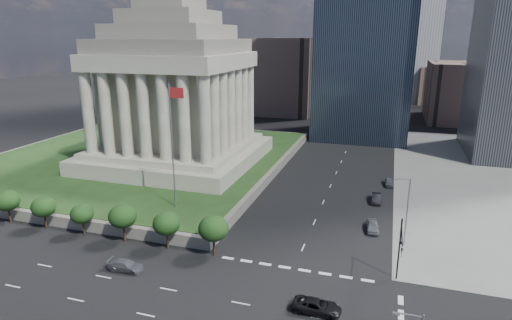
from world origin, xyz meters
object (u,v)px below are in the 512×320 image
at_px(flagpole, 173,140).
at_px(parked_sedan_far, 389,182).
at_px(war_memorial, 174,72).
at_px(parked_sedan_mid, 376,198).
at_px(street_lamp_north, 406,208).
at_px(pickup_truck, 317,306).
at_px(parked_sedan_near, 373,226).
at_px(traffic_signal_ne, 400,247).
at_px(suv_grey, 126,265).

bearing_deg(flagpole, parked_sedan_far, 39.10).
bearing_deg(war_memorial, parked_sedan_mid, -9.39).
distance_m(war_memorial, street_lamp_north, 54.92).
height_order(pickup_truck, parked_sedan_near, parked_sedan_near).
xyz_separation_m(traffic_signal_ne, parked_sedan_near, (-3.50, 14.89, -4.48)).
bearing_deg(flagpole, street_lamp_north, 1.63).
xyz_separation_m(pickup_truck, parked_sedan_mid, (4.67, 34.92, -0.00)).
xyz_separation_m(street_lamp_north, suv_grey, (-33.54, -17.81, -4.98)).
distance_m(street_lamp_north, pickup_truck, 21.62).
distance_m(street_lamp_north, parked_sedan_mid, 17.19).
distance_m(war_memorial, parked_sedan_near, 51.49).
bearing_deg(parked_sedan_mid, parked_sedan_near, -91.15).
height_order(traffic_signal_ne, parked_sedan_far, traffic_signal_ne).
bearing_deg(parked_sedan_far, parked_sedan_near, -98.92).
bearing_deg(street_lamp_north, pickup_truck, -115.29).
distance_m(flagpole, suv_grey, 20.96).
xyz_separation_m(street_lamp_north, pickup_truck, (-8.99, -19.03, -4.93)).
bearing_deg(flagpole, war_memorial, 116.89).
relative_size(street_lamp_north, parked_sedan_mid, 2.25).
height_order(street_lamp_north, pickup_truck, street_lamp_north).
bearing_deg(pickup_truck, parked_sedan_near, -10.25).
bearing_deg(parked_sedan_near, flagpole, -178.22).
distance_m(suv_grey, parked_sedan_near, 36.21).
bearing_deg(parked_sedan_mid, suv_grey, -132.08).
height_order(street_lamp_north, parked_sedan_mid, street_lamp_north).
bearing_deg(traffic_signal_ne, pickup_truck, -136.58).
relative_size(war_memorial, street_lamp_north, 3.90).
relative_size(suv_grey, parked_sedan_far, 1.15).
bearing_deg(war_memorial, parked_sedan_far, 3.47).
xyz_separation_m(traffic_signal_ne, street_lamp_north, (0.83, 11.30, 0.41)).
bearing_deg(parked_sedan_far, traffic_signal_ne, -91.37).
height_order(traffic_signal_ne, parked_sedan_mid, traffic_signal_ne).
bearing_deg(flagpole, parked_sedan_mid, 28.71).
relative_size(war_memorial, parked_sedan_near, 8.62).
bearing_deg(parked_sedan_near, street_lamp_north, -46.31).
height_order(pickup_truck, suv_grey, pickup_truck).
height_order(war_memorial, traffic_signal_ne, war_memorial).
distance_m(flagpole, parked_sedan_mid, 37.27).
relative_size(street_lamp_north, pickup_truck, 1.90).
height_order(pickup_truck, parked_sedan_far, pickup_truck).
bearing_deg(suv_grey, parked_sedan_near, -55.95).
bearing_deg(traffic_signal_ne, parked_sedan_near, 103.23).
relative_size(street_lamp_north, parked_sedan_far, 2.44).
relative_size(suv_grey, parked_sedan_near, 1.04).
bearing_deg(parked_sedan_far, flagpole, -144.48).
bearing_deg(pickup_truck, street_lamp_north, -23.89).
relative_size(traffic_signal_ne, street_lamp_north, 0.80).
relative_size(parked_sedan_near, parked_sedan_far, 1.10).
distance_m(flagpole, pickup_truck, 34.10).
height_order(flagpole, street_lamp_north, flagpole).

